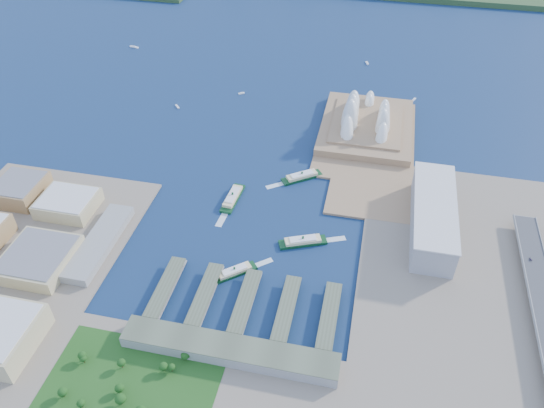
% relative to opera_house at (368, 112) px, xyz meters
% --- Properties ---
extents(ground, '(3000.00, 3000.00, 0.00)m').
position_rel_opera_house_xyz_m(ground, '(-105.00, -280.00, -32.00)').
color(ground, '#0F2146').
rests_on(ground, ground).
extents(east_land, '(240.00, 500.00, 3.00)m').
position_rel_opera_house_xyz_m(east_land, '(135.00, -330.00, -30.50)').
color(east_land, gray).
rests_on(east_land, ground).
extents(peninsula, '(135.00, 220.00, 3.00)m').
position_rel_opera_house_xyz_m(peninsula, '(2.50, -20.00, -30.50)').
color(peninsula, '#957451').
rests_on(peninsula, ground).
extents(opera_house, '(134.00, 180.00, 58.00)m').
position_rel_opera_house_xyz_m(opera_house, '(0.00, 0.00, 0.00)').
color(opera_house, white).
rests_on(opera_house, peninsula).
extents(toaster_building, '(45.00, 155.00, 35.00)m').
position_rel_opera_house_xyz_m(toaster_building, '(90.00, -200.00, -11.50)').
color(toaster_building, gray).
rests_on(toaster_building, east_land).
extents(west_buildings, '(200.00, 280.00, 27.00)m').
position_rel_opera_house_xyz_m(west_buildings, '(-355.00, -350.00, -15.50)').
color(west_buildings, '#97764B').
rests_on(west_buildings, west_land).
extents(ferry_wharves, '(184.00, 90.00, 9.30)m').
position_rel_opera_house_xyz_m(ferry_wharves, '(-91.00, -355.00, -27.35)').
color(ferry_wharves, '#4D5540').
rests_on(ferry_wharves, ground).
extents(terminal_building, '(200.00, 28.00, 12.00)m').
position_rel_opera_house_xyz_m(terminal_building, '(-90.00, -415.00, -23.00)').
color(terminal_building, gray).
rests_on(terminal_building, south_land).
extents(park, '(150.00, 110.00, 16.00)m').
position_rel_opera_house_xyz_m(park, '(-165.00, -470.00, -21.00)').
color(park, '#194714').
rests_on(park, south_land).
extents(ferry_a, '(18.17, 57.39, 10.69)m').
position_rel_opera_house_xyz_m(ferry_a, '(-148.60, -196.17, -26.65)').
color(ferry_a, '#0E3A1A').
rests_on(ferry_a, ground).
extents(ferry_b, '(52.27, 43.00, 10.29)m').
position_rel_opera_house_xyz_m(ferry_b, '(-72.25, -134.78, -26.86)').
color(ferry_b, '#0E3A1A').
rests_on(ferry_b, ground).
extents(ferry_c, '(45.23, 40.70, 9.19)m').
position_rel_opera_house_xyz_m(ferry_c, '(-113.03, -315.58, -27.40)').
color(ferry_c, '#0E3A1A').
rests_on(ferry_c, ground).
extents(ferry_d, '(55.35, 33.60, 10.25)m').
position_rel_opera_house_xyz_m(ferry_d, '(-50.25, -254.61, -26.87)').
color(ferry_d, '#0E3A1A').
rests_on(ferry_d, ground).
extents(boat_a, '(10.50, 11.63, 2.42)m').
position_rel_opera_house_xyz_m(boat_a, '(-296.29, 7.07, -30.79)').
color(boat_a, white).
rests_on(boat_a, ground).
extents(boat_b, '(10.50, 8.66, 2.76)m').
position_rel_opera_house_xyz_m(boat_b, '(-208.55, 70.64, -30.62)').
color(boat_b, white).
rests_on(boat_b, ground).
extents(boat_c, '(7.40, 10.99, 2.40)m').
position_rel_opera_house_xyz_m(boat_c, '(67.93, 110.73, -30.80)').
color(boat_c, white).
rests_on(boat_c, ground).
extents(boat_d, '(18.62, 7.70, 3.07)m').
position_rel_opera_house_xyz_m(boat_d, '(-455.80, 204.72, -30.46)').
color(boat_d, white).
rests_on(boat_d, ground).
extents(boat_e, '(7.02, 12.66, 2.96)m').
position_rel_opera_house_xyz_m(boat_e, '(-16.29, 229.41, -30.52)').
color(boat_e, white).
rests_on(boat_e, ground).
extents(car_c, '(2.04, 5.02, 1.46)m').
position_rel_opera_house_xyz_m(car_c, '(191.00, -242.42, -16.42)').
color(car_c, slate).
rests_on(car_c, expressway).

